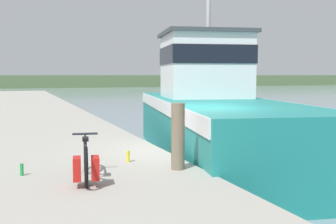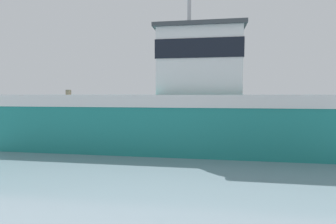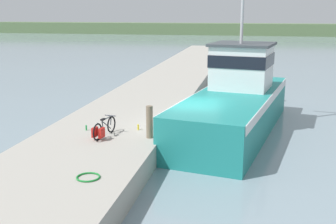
{
  "view_description": "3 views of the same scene",
  "coord_description": "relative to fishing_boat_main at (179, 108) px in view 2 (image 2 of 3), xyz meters",
  "views": [
    {
      "loc": [
        -4.03,
        -8.97,
        2.59
      ],
      "look_at": [
        -0.2,
        1.45,
        1.62
      ],
      "focal_mm": 45.0,
      "sensor_mm": 36.0,
      "label": 1
    },
    {
      "loc": [
        10.98,
        2.4,
        1.86
      ],
      "look_at": [
        0.45,
        2.68,
        1.16
      ],
      "focal_mm": 28.0,
      "sensor_mm": 36.0,
      "label": 2
    },
    {
      "loc": [
        2.44,
        -16.54,
        5.53
      ],
      "look_at": [
        -0.78,
        -0.59,
        1.57
      ],
      "focal_mm": 45.0,
      "sensor_mm": 36.0,
      "label": 3
    }
  ],
  "objects": [
    {
      "name": "mooring_post",
      "position": [
        -3.03,
        -4.88,
        0.07
      ],
      "size": [
        0.25,
        0.25,
        1.23
      ],
      "primitive_type": "cylinder",
      "color": "#756651",
      "rests_on": "dock_pier"
    },
    {
      "name": "water_bottle_by_bike",
      "position": [
        -5.75,
        -4.41,
        -0.44
      ],
      "size": [
        0.06,
        0.06,
        0.21
      ],
      "primitive_type": "cylinder",
      "color": "green",
      "rests_on": "dock_pier"
    },
    {
      "name": "fishing_boat_main",
      "position": [
        0.0,
        0.0,
        0.0
      ],
      "size": [
        5.21,
        13.06,
        10.85
      ],
      "rotation": [
        0.0,
        0.0,
        -0.19
      ],
      "color": "teal",
      "rests_on": "ground_plane"
    },
    {
      "name": "ground_plane",
      "position": [
        -1.81,
        -3.02,
        -1.4
      ],
      "size": [
        320.0,
        320.0,
        0.0
      ],
      "primitive_type": "plane",
      "color": "gray"
    },
    {
      "name": "bicycle_touring",
      "position": [
        -4.77,
        -5.2,
        -0.22
      ],
      "size": [
        0.59,
        1.74,
        0.72
      ],
      "rotation": [
        0.0,
        0.0,
        -0.15
      ],
      "color": "black",
      "rests_on": "dock_pier"
    },
    {
      "name": "dock_pier",
      "position": [
        -5.05,
        -3.02,
        -0.97
      ],
      "size": [
        4.91,
        80.0,
        0.86
      ],
      "primitive_type": "cube",
      "color": "#A39E93",
      "rests_on": "ground_plane"
    },
    {
      "name": "water_bottle_on_curb",
      "position": [
        -3.73,
        -3.94,
        -0.43
      ],
      "size": [
        0.07,
        0.07,
        0.23
      ],
      "primitive_type": "cylinder",
      "color": "yellow",
      "rests_on": "dock_pier"
    }
  ]
}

